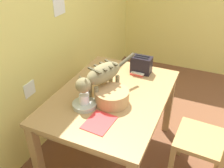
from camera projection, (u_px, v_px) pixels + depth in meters
wall_rear at (37, 24)px, 2.26m from camera, size 4.96×0.11×2.50m
dining_table at (112, 102)px, 2.22m from camera, size 1.30×0.93×0.75m
cat at (101, 76)px, 2.03m from camera, size 0.64×0.28×0.30m
saucer_bowl at (85, 105)px, 2.01m from camera, size 0.20×0.20×0.04m
coffee_mug at (84, 99)px, 1.98m from camera, size 0.12×0.08×0.08m
magazine at (99, 122)px, 1.84m from camera, size 0.26×0.21×0.01m
book_stack at (140, 71)px, 2.50m from camera, size 0.19×0.15×0.03m
wicker_basket at (112, 97)px, 2.03m from camera, size 0.28×0.28×0.12m
toaster at (141, 65)px, 2.47m from camera, size 0.12×0.20×0.18m
wooden_chair_far at (207, 139)px, 2.10m from camera, size 0.44×0.44×0.95m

